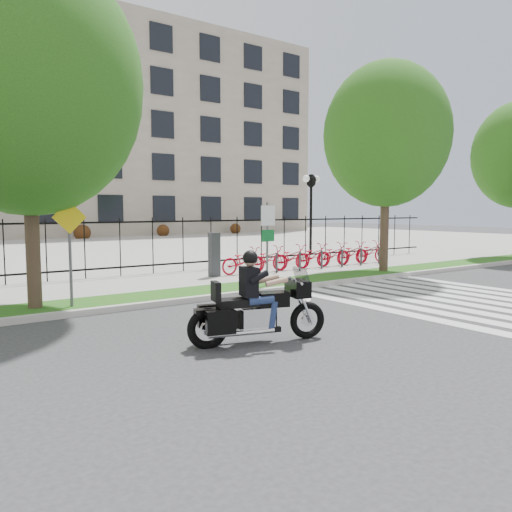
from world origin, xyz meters
TOP-DOWN VIEW (x-y plane):
  - ground at (0.00, 0.00)m, footprint 120.00×120.00m
  - curb at (0.00, 4.10)m, footprint 60.00×0.20m
  - grass_verge at (0.00, 4.95)m, footprint 60.00×1.50m
  - sidewalk at (0.00, 7.45)m, footprint 60.00×3.50m
  - plaza at (0.00, 25.00)m, footprint 80.00×34.00m
  - crosswalk_stripes at (4.83, 0.00)m, footprint 5.70×8.00m
  - iron_fence at (0.00, 9.20)m, footprint 30.00×0.06m
  - lamp_post_right at (10.00, 12.00)m, footprint 1.06×0.70m
  - street_tree_1 at (-4.83, 4.95)m, footprint 5.18×5.18m
  - street_tree_2 at (7.36, 4.95)m, footprint 4.59×4.59m
  - bike_share_station at (5.78, 7.20)m, footprint 8.88×0.85m
  - sign_pole_regulatory at (1.66, 4.58)m, footprint 0.50×0.09m
  - sign_pole_warning at (-4.09, 4.58)m, footprint 0.78×0.09m
  - motorcycle_rider at (-2.09, -0.15)m, footprint 2.60×1.17m

SIDE VIEW (x-z plane):
  - ground at x=0.00m, z-range 0.00..0.00m
  - crosswalk_stripes at x=4.83m, z-range 0.00..0.01m
  - plaza at x=0.00m, z-range 0.00..0.10m
  - curb at x=0.00m, z-range 0.00..0.15m
  - grass_verge at x=0.00m, z-range 0.00..0.15m
  - sidewalk at x=0.00m, z-range 0.00..0.15m
  - bike_share_station at x=5.78m, z-range -0.12..1.38m
  - motorcycle_rider at x=-2.09m, z-range -0.34..1.71m
  - iron_fence at x=0.00m, z-range 0.15..2.15m
  - sign_pole_regulatory at x=1.66m, z-range 0.49..2.99m
  - sign_pole_warning at x=-4.09m, z-range 0.50..2.99m
  - lamp_post_right at x=10.00m, z-range 1.08..5.33m
  - street_tree_2 at x=7.36m, z-range 1.32..8.98m
  - street_tree_1 at x=-4.83m, z-range 1.21..9.29m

